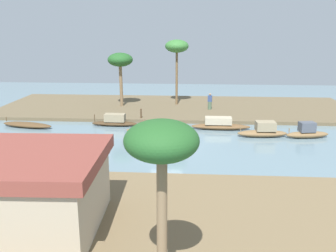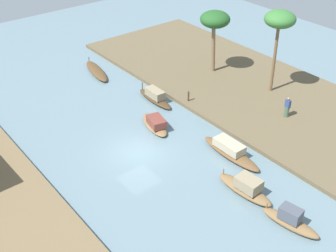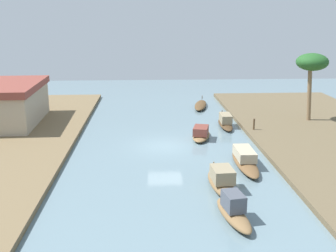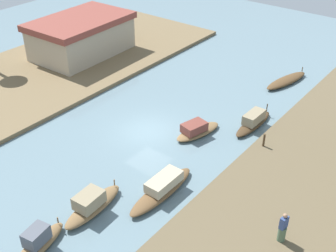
# 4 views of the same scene
# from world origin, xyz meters

# --- Properties ---
(river_water) EXTENTS (63.04, 63.04, 0.00)m
(river_water) POSITION_xyz_m (0.00, 0.00, 0.00)
(river_water) COLOR slate
(river_water) RESTS_ON ground
(riverbank_left) EXTENTS (37.28, 12.74, 0.31)m
(riverbank_left) POSITION_xyz_m (0.00, -12.88, 0.16)
(riverbank_left) COLOR brown
(riverbank_left) RESTS_ON ground
(riverbank_right) EXTENTS (37.28, 12.74, 0.31)m
(riverbank_right) POSITION_xyz_m (0.00, 12.88, 0.16)
(riverbank_right) COLOR brown
(riverbank_right) RESTS_ON ground
(sampan_with_tall_canopy) EXTENTS (4.96, 2.08, 0.81)m
(sampan_with_tall_canopy) POSITION_xyz_m (12.62, -4.20, 0.23)
(sampan_with_tall_canopy) COLOR brown
(sampan_with_tall_canopy) RESTS_ON river_water
(sampan_downstream_large) EXTENTS (4.08, 1.41, 1.26)m
(sampan_downstream_large) POSITION_xyz_m (-7.71, -2.68, 0.47)
(sampan_downstream_large) COLOR brown
(sampan_downstream_large) RESTS_ON river_water
(sampan_with_red_awning) EXTENTS (3.74, 2.04, 0.99)m
(sampan_with_red_awning) POSITION_xyz_m (1.69, -2.82, 0.38)
(sampan_with_red_awning) COLOR brown
(sampan_with_red_awning) RESTS_ON river_water
(sampan_near_left_bank) EXTENTS (4.21, 1.10, 1.09)m
(sampan_near_left_bank) POSITION_xyz_m (4.98, -5.29, 0.41)
(sampan_near_left_bank) COLOR #47331E
(sampan_near_left_bank) RESTS_ON river_water
(sampan_midstream) EXTENTS (3.62, 1.53, 1.29)m
(sampan_midstream) POSITION_xyz_m (-11.17, -2.61, 0.46)
(sampan_midstream) COLOR brown
(sampan_midstream) RESTS_ON river_water
(sampan_foreground) EXTENTS (5.09, 1.18, 1.07)m
(sampan_foreground) POSITION_xyz_m (-4.37, -4.74, 0.41)
(sampan_foreground) COLOR brown
(sampan_foreground) RESTS_ON river_water
(person_on_near_bank) EXTENTS (0.47, 0.43, 1.68)m
(person_on_near_bank) POSITION_xyz_m (-3.73, -11.51, 1.03)
(person_on_near_bank) COLOR #4C664C
(person_on_near_bank) RESTS_ON riverbank_left
(mooring_post) EXTENTS (0.14, 0.14, 0.88)m
(mooring_post) POSITION_xyz_m (2.86, -7.15, 0.75)
(mooring_post) COLOR #4C3823
(mooring_post) RESTS_ON riverbank_left
(riverside_building) EXTENTS (9.16, 6.07, 3.34)m
(riverside_building) POSITION_xyz_m (6.11, 13.06, 2.01)
(riverside_building) COLOR tan
(riverside_building) RESTS_ON riverbank_right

